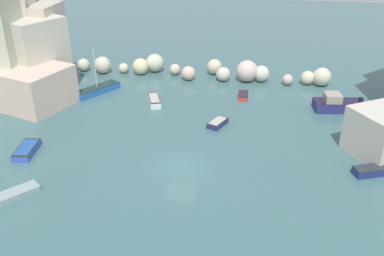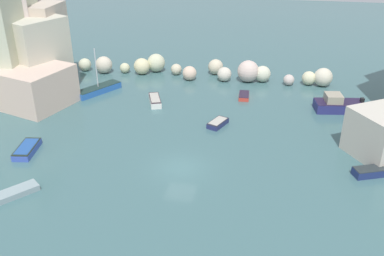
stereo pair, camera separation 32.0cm
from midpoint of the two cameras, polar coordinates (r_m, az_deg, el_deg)
The scene contains 10 objects.
cove_water at distance 36.20m, azimuth -1.31°, elevation -5.28°, with size 160.00×160.00×0.00m, color #3D6266.
rock_breakwater at distance 55.63m, azimuth 1.98°, elevation 7.72°, with size 32.93×4.68×2.70m.
moored_boat_0 at distance 52.21m, azimuth -12.13°, elevation 5.03°, with size 4.32×5.68×5.36m.
moored_boat_1 at distance 49.97m, azimuth 7.09°, elevation 4.26°, with size 1.21×2.44×0.50m.
moored_boat_2 at distance 35.30m, azimuth -22.83°, elevation -8.16°, with size 3.67×4.11×0.45m.
moored_boat_3 at distance 48.21m, azimuth -4.75°, elevation 3.68°, with size 2.23×3.52×0.73m.
moored_boat_4 at distance 43.09m, azimuth 3.66°, elevation 0.67°, with size 2.07×2.75×0.55m.
moored_boat_5 at distance 38.10m, azimuth 23.11°, elevation -5.31°, with size 3.47×2.26×0.69m.
moored_boat_6 at distance 40.91m, azimuth -20.83°, elevation -2.63°, with size 1.96×3.60×0.62m.
moored_boat_7 at distance 48.79m, azimuth 18.95°, elevation 2.96°, with size 5.32×2.97×1.88m.
Camera 2 is at (6.45, -30.01, 19.20)m, focal length 40.22 mm.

